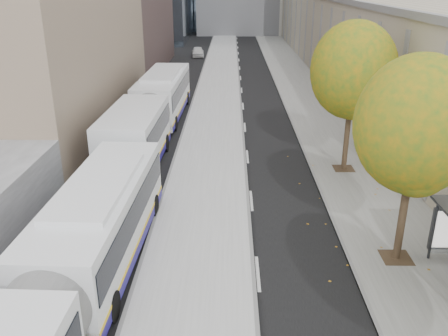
{
  "coord_description": "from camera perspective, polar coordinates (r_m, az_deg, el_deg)",
  "views": [
    {
      "loc": [
        -2.65,
        -2.38,
        9.83
      ],
      "look_at": [
        -2.92,
        15.93,
        2.5
      ],
      "focal_mm": 38.0,
      "sensor_mm": 36.0,
      "label": 1
    }
  ],
  "objects": [
    {
      "name": "bus_platform",
      "position": [
        38.65,
        -1.0,
        7.2
      ],
      "size": [
        4.25,
        150.0,
        0.15
      ],
      "primitive_type": "cube",
      "color": "#A2A2A2",
      "rests_on": "ground"
    },
    {
      "name": "sidewalk",
      "position": [
        39.23,
        10.85,
        6.98
      ],
      "size": [
        4.75,
        150.0,
        0.08
      ],
      "primitive_type": "cube",
      "color": "slate",
      "rests_on": "ground"
    },
    {
      "name": "building_tan",
      "position": [
        69.06,
        16.77,
        16.1
      ],
      "size": [
        18.0,
        92.0,
        8.0
      ],
      "primitive_type": "cube",
      "color": "gray",
      "rests_on": "ground"
    },
    {
      "name": "tree_c",
      "position": [
        17.22,
        22.17,
        4.76
      ],
      "size": [
        4.2,
        4.2,
        7.28
      ],
      "color": "#2D2217",
      "rests_on": "sidewalk"
    },
    {
      "name": "tree_d",
      "position": [
        25.54,
        15.3,
        11.23
      ],
      "size": [
        4.4,
        4.4,
        7.6
      ],
      "color": "#2D2217",
      "rests_on": "sidewalk"
    },
    {
      "name": "bus_near",
      "position": [
        14.74,
        -18.9,
        -13.35
      ],
      "size": [
        3.18,
        17.97,
        2.98
      ],
      "rotation": [
        0.0,
        0.0,
        -0.03
      ],
      "color": "silver",
      "rests_on": "ground"
    },
    {
      "name": "bus_far",
      "position": [
        32.28,
        -8.49,
        7.09
      ],
      "size": [
        3.26,
        19.28,
        3.2
      ],
      "rotation": [
        0.0,
        0.0,
        -0.02
      ],
      "color": "silver",
      "rests_on": "ground"
    },
    {
      "name": "distant_car",
      "position": [
        65.81,
        -3.17,
        13.78
      ],
      "size": [
        1.85,
        3.98,
        1.32
      ],
      "primitive_type": "imported",
      "rotation": [
        0.0,
        0.0,
        0.08
      ],
      "color": "silver",
      "rests_on": "ground"
    }
  ]
}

